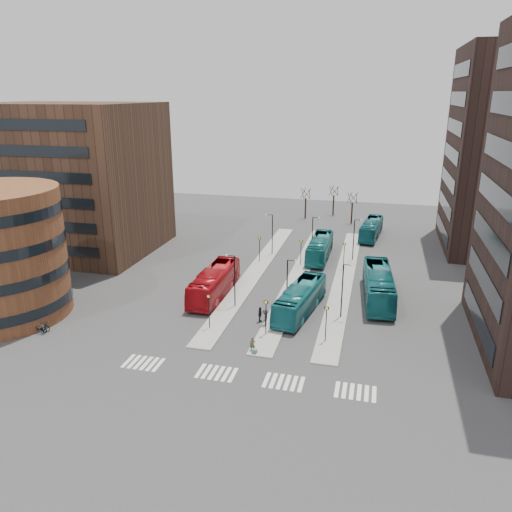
% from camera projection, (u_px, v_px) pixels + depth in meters
% --- Properties ---
extents(ground, '(160.00, 160.00, 0.00)m').
position_uv_depth(ground, '(213.00, 400.00, 39.78)').
color(ground, '#303032').
rests_on(ground, ground).
extents(island_left, '(2.50, 45.00, 0.15)m').
position_uv_depth(island_left, '(255.00, 271.00, 68.33)').
color(island_left, gray).
rests_on(island_left, ground).
extents(island_mid, '(2.50, 45.00, 0.15)m').
position_uv_depth(island_mid, '(299.00, 275.00, 66.95)').
color(island_mid, gray).
rests_on(island_mid, ground).
extents(island_right, '(2.50, 45.00, 0.15)m').
position_uv_depth(island_right, '(344.00, 279.00, 65.57)').
color(island_right, gray).
rests_on(island_right, ground).
extents(suitcase, '(0.51, 0.44, 0.57)m').
position_uv_depth(suitcase, '(254.00, 352.00, 46.65)').
color(suitcase, navy).
rests_on(suitcase, ground).
extents(red_bus, '(2.95, 12.26, 3.41)m').
position_uv_depth(red_bus, '(214.00, 282.00, 59.83)').
color(red_bus, '#A60C14').
rests_on(red_bus, ground).
extents(teal_bus_a, '(4.53, 11.93, 3.24)m').
position_uv_depth(teal_bus_a, '(300.00, 299.00, 55.18)').
color(teal_bus_a, '#15666D').
rests_on(teal_bus_a, ground).
extents(teal_bus_b, '(2.81, 11.56, 3.21)m').
position_uv_depth(teal_bus_b, '(320.00, 248.00, 73.45)').
color(teal_bus_b, '#146568').
rests_on(teal_bus_b, ground).
extents(teal_bus_c, '(4.07, 13.31, 3.65)m').
position_uv_depth(teal_bus_c, '(378.00, 285.00, 58.59)').
color(teal_bus_c, '#135B62').
rests_on(teal_bus_c, ground).
extents(teal_bus_d, '(3.81, 11.20, 3.06)m').
position_uv_depth(teal_bus_d, '(371.00, 229.00, 83.95)').
color(teal_bus_d, '#145C65').
rests_on(teal_bus_d, ground).
extents(traveller, '(0.57, 0.39, 1.50)m').
position_uv_depth(traveller, '(253.00, 344.00, 47.11)').
color(traveller, '#44462A').
rests_on(traveller, ground).
extents(commuter_a, '(0.92, 0.72, 1.87)m').
position_uv_depth(commuter_a, '(198.00, 290.00, 59.52)').
color(commuter_a, black).
rests_on(commuter_a, ground).
extents(commuter_b, '(0.48, 1.03, 1.71)m').
position_uv_depth(commuter_b, '(260.00, 314.00, 53.18)').
color(commuter_b, black).
rests_on(commuter_b, ground).
extents(commuter_c, '(0.73, 1.21, 1.83)m').
position_uv_depth(commuter_c, '(265.00, 318.00, 52.22)').
color(commuter_c, black).
rests_on(commuter_c, ground).
extents(bicycle_near, '(1.85, 1.02, 0.92)m').
position_uv_depth(bicycle_near, '(38.00, 329.00, 50.72)').
color(bicycle_near, gray).
rests_on(bicycle_near, ground).
extents(bicycle_mid, '(1.92, 0.77, 1.12)m').
position_uv_depth(bicycle_mid, '(40.00, 327.00, 50.92)').
color(bicycle_mid, gray).
rests_on(bicycle_mid, ground).
extents(bicycle_far, '(1.99, 1.14, 0.99)m').
position_uv_depth(bicycle_far, '(43.00, 325.00, 51.50)').
color(bicycle_far, gray).
rests_on(bicycle_far, ground).
extents(crosswalk_stripes, '(22.35, 2.40, 0.01)m').
position_uv_depth(crosswalk_stripes, '(247.00, 377.00, 43.06)').
color(crosswalk_stripes, silver).
rests_on(crosswalk_stripes, ground).
extents(office_block, '(25.00, 20.12, 22.00)m').
position_uv_depth(office_block, '(70.00, 178.00, 75.49)').
color(office_block, '#472E21').
rests_on(office_block, ground).
extents(sign_poles, '(12.45, 22.12, 3.65)m').
position_uv_depth(sign_poles, '(286.00, 276.00, 59.86)').
color(sign_poles, black).
rests_on(sign_poles, ground).
extents(lamp_posts, '(14.04, 20.24, 6.12)m').
position_uv_depth(lamp_posts, '(302.00, 255.00, 63.86)').
color(lamp_posts, black).
rests_on(lamp_posts, ground).
extents(bare_trees, '(10.97, 8.14, 5.90)m').
position_uv_depth(bare_trees, '(330.00, 205.00, 96.07)').
color(bare_trees, black).
rests_on(bare_trees, ground).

